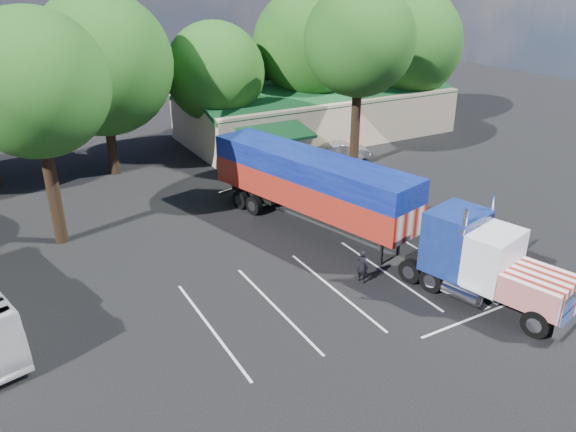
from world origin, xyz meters
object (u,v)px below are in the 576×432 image
silver_sedan (343,151)px  bicycle (340,211)px  semi_truck (349,199)px  woman (363,266)px

silver_sedan → bicycle: bearing=160.7°
semi_truck → silver_sedan: bearing=41.7°
woman → silver_sedan: (10.26, 16.50, -0.15)m
semi_truck → bicycle: size_ratio=14.02×
semi_truck → silver_sedan: size_ratio=5.20×
bicycle → semi_truck: bearing=-153.8°
silver_sedan → semi_truck: bearing=162.5°
woman → silver_sedan: woman is taller
semi_truck → woman: 4.73m
bicycle → woman: bearing=-152.7°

